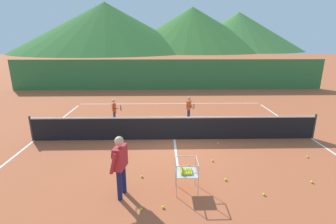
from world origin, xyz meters
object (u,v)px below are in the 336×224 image
(tennis_net, at_px, (174,128))
(tennis_ball_5, at_px, (142,177))
(tennis_ball_2, at_px, (163,207))
(ball_cart, at_px, (186,171))
(instructor, at_px, (120,161))
(student_0, at_px, (114,109))
(tennis_ball_1, at_px, (226,180))
(tennis_ball_7, at_px, (264,194))
(tennis_ball_0, at_px, (218,143))
(tennis_ball_6, at_px, (312,182))
(tennis_ball_4, at_px, (212,161))
(student_1, at_px, (189,106))
(tennis_ball_10, at_px, (189,165))
(tennis_ball_9, at_px, (141,209))
(tennis_ball_3, at_px, (307,157))

(tennis_net, bearing_deg, tennis_ball_5, -110.85)
(tennis_ball_2, bearing_deg, ball_cart, 49.82)
(instructor, relative_size, student_0, 1.39)
(instructor, xyz_separation_m, tennis_ball_1, (2.91, 0.65, -0.97))
(tennis_ball_7, bearing_deg, tennis_ball_0, 98.23)
(student_0, xyz_separation_m, ball_cart, (2.95, -5.70, -0.14))
(ball_cart, distance_m, tennis_ball_7, 2.14)
(instructor, distance_m, tennis_ball_6, 5.46)
(tennis_ball_4, distance_m, tennis_ball_5, 2.50)
(student_1, height_order, tennis_ball_10, student_1)
(tennis_net, height_order, tennis_ball_6, tennis_net)
(tennis_ball_9, bearing_deg, student_1, 74.97)
(tennis_ball_1, relative_size, tennis_ball_9, 1.00)
(tennis_ball_1, height_order, tennis_ball_2, same)
(tennis_ball_2, relative_size, tennis_ball_9, 1.00)
(student_1, relative_size, tennis_ball_5, 17.48)
(ball_cart, relative_size, tennis_ball_2, 13.22)
(student_0, height_order, tennis_ball_2, student_0)
(instructor, bearing_deg, tennis_ball_0, 45.09)
(tennis_ball_1, relative_size, tennis_ball_4, 1.00)
(tennis_ball_7, bearing_deg, tennis_net, 119.57)
(tennis_ball_2, xyz_separation_m, tennis_ball_3, (5.04, 2.59, 0.00))
(tennis_ball_10, bearing_deg, instructor, -141.36)
(instructor, relative_size, ball_cart, 1.87)
(tennis_ball_7, relative_size, tennis_ball_10, 1.00)
(tennis_ball_5, height_order, tennis_ball_7, same)
(tennis_ball_2, bearing_deg, tennis_ball_10, 67.69)
(instructor, xyz_separation_m, tennis_ball_3, (6.12, 2.04, -0.97))
(student_1, relative_size, tennis_ball_4, 17.48)
(tennis_ball_10, bearing_deg, tennis_ball_4, 18.98)
(tennis_ball_7, height_order, tennis_ball_10, same)
(student_1, distance_m, tennis_ball_9, 7.25)
(student_1, distance_m, tennis_ball_0, 3.27)
(instructor, distance_m, tennis_ball_10, 2.67)
(tennis_net, bearing_deg, tennis_ball_6, -41.00)
(tennis_ball_6, height_order, tennis_ball_7, same)
(tennis_ball_2, xyz_separation_m, tennis_ball_10, (0.86, 2.09, 0.00))
(instructor, bearing_deg, tennis_net, 67.60)
(tennis_ball_1, distance_m, tennis_ball_3, 3.50)
(tennis_ball_0, xyz_separation_m, tennis_ball_1, (-0.35, -2.62, 0.00))
(ball_cart, distance_m, tennis_ball_3, 4.83)
(tennis_net, xyz_separation_m, student_0, (-2.81, 2.11, 0.23))
(student_0, distance_m, ball_cart, 6.42)
(tennis_ball_3, bearing_deg, student_1, 130.65)
(instructor, bearing_deg, tennis_ball_4, 33.61)
(tennis_net, distance_m, ball_cart, 3.59)
(student_1, distance_m, tennis_ball_1, 5.77)
(tennis_ball_1, bearing_deg, tennis_ball_3, 23.49)
(ball_cart, height_order, tennis_ball_5, ball_cart)
(tennis_ball_6, bearing_deg, tennis_ball_10, 162.48)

